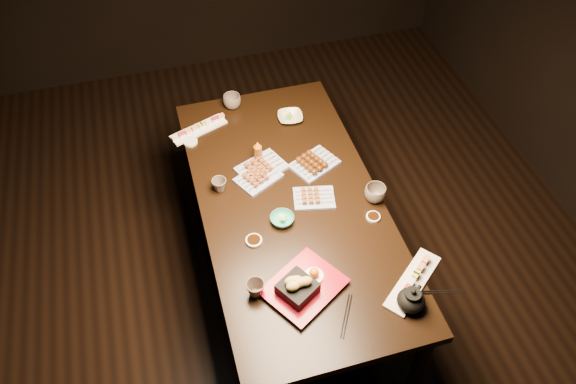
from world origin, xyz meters
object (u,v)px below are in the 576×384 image
at_px(sushi_platter_far, 198,128).
at_px(yakitori_plate_center, 258,175).
at_px(sushi_platter_near, 413,280).
at_px(teapot, 412,299).
at_px(yakitori_plate_right, 314,196).
at_px(tempura_tray, 304,282).
at_px(teacup_near_left, 255,289).
at_px(condiment_bottle, 258,151).
at_px(edamame_bowl_green, 282,219).
at_px(yakitori_plate_left, 262,165).
at_px(edamame_bowl_cream, 290,117).
at_px(teacup_far_left, 219,185).
at_px(dining_table, 290,246).
at_px(teacup_far_right, 232,101).
at_px(teacup_mid_right, 375,193).

height_order(sushi_platter_far, yakitori_plate_center, yakitori_plate_center).
bearing_deg(yakitori_plate_center, sushi_platter_near, -85.38).
distance_m(sushi_platter_far, teapot, 1.53).
xyz_separation_m(yakitori_plate_right, tempura_tray, (-0.20, -0.49, 0.03)).
height_order(teacup_near_left, condiment_bottle, condiment_bottle).
height_order(yakitori_plate_center, condiment_bottle, condiment_bottle).
height_order(teapot, condiment_bottle, condiment_bottle).
height_order(sushi_platter_near, tempura_tray, tempura_tray).
relative_size(sushi_platter_far, edamame_bowl_green, 2.80).
height_order(yakitori_plate_center, yakitori_plate_left, yakitori_plate_left).
bearing_deg(tempura_tray, edamame_bowl_cream, 45.73).
bearing_deg(tempura_tray, yakitori_plate_center, 61.42).
bearing_deg(condiment_bottle, teapot, -68.25).
bearing_deg(edamame_bowl_green, yakitori_plate_right, 26.80).
bearing_deg(teacup_far_left, edamame_bowl_cream, 40.44).
distance_m(edamame_bowl_green, condiment_bottle, 0.45).
xyz_separation_m(yakitori_plate_center, tempura_tray, (0.03, -0.71, 0.03)).
relative_size(dining_table, teacup_far_left, 23.72).
relative_size(sushi_platter_far, condiment_bottle, 2.46).
distance_m(edamame_bowl_cream, teacup_near_left, 1.17).
height_order(dining_table, condiment_bottle, condiment_bottle).
bearing_deg(teapot, edamame_bowl_green, 86.80).
xyz_separation_m(sushi_platter_far, yakitori_plate_right, (0.47, -0.67, 0.01)).
distance_m(dining_table, teacup_far_right, 0.92).
height_order(tempura_tray, teapot, same).
bearing_deg(teacup_near_left, teacup_far_left, 92.80).
bearing_deg(teapot, edamame_bowl_cream, 59.68).
relative_size(dining_table, yakitori_plate_right, 8.77).
bearing_deg(dining_table, teacup_far_left, 138.54).
height_order(sushi_platter_far, teacup_far_right, teacup_far_right).
bearing_deg(edamame_bowl_cream, teacup_far_left, -139.56).
relative_size(dining_table, sushi_platter_near, 4.83).
relative_size(sushi_platter_near, yakitori_plate_center, 1.69).
xyz_separation_m(yakitori_plate_left, teacup_far_left, (-0.24, -0.08, 0.00)).
bearing_deg(teacup_far_right, yakitori_plate_center, -89.21).
xyz_separation_m(teacup_far_right, condiment_bottle, (0.04, -0.47, 0.03)).
bearing_deg(edamame_bowl_cream, sushi_platter_far, 174.03).
bearing_deg(edamame_bowl_green, edamame_bowl_cream, 71.03).
relative_size(tempura_tray, teapot, 2.30).
xyz_separation_m(sushi_platter_near, edamame_bowl_green, (-0.47, 0.49, -0.00)).
bearing_deg(sushi_platter_near, teacup_mid_right, 48.69).
height_order(yakitori_plate_center, teapot, teapot).
distance_m(dining_table, teacup_far_left, 0.55).
bearing_deg(yakitori_plate_right, teacup_mid_right, -3.86).
height_order(yakitori_plate_left, teacup_far_left, teacup_far_left).
distance_m(sushi_platter_near, edamame_bowl_cream, 1.23).
relative_size(edamame_bowl_cream, tempura_tray, 0.43).
distance_m(teacup_near_left, teacup_far_left, 0.65).
xyz_separation_m(yakitori_plate_right, edamame_bowl_cream, (0.05, 0.62, -0.01)).
relative_size(teacup_far_left, teapot, 0.53).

